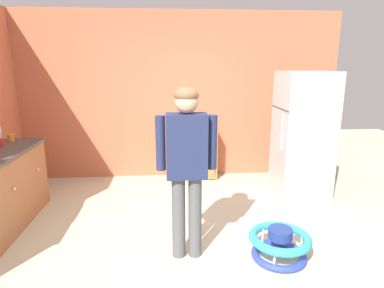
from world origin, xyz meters
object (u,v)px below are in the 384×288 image
Objects in this scene: standing_person at (187,158)px; orange_cup at (11,138)px; red_cup at (0,142)px; baby_walker at (280,244)px; bookshelf at (189,157)px; refrigerator at (303,136)px.

standing_person reaches higher than orange_cup.
baby_walker is at bearing -21.21° from red_cup.
red_cup and orange_cup have the same top height.
standing_person is 17.59× the size of orange_cup.
bookshelf is 2.73m from red_cup.
bookshelf is 2.54m from baby_walker.
standing_person is at bearing 171.97° from baby_walker.
bookshelf is 8.95× the size of orange_cup.
bookshelf is 2.39m from standing_person.
baby_walker is (0.73, -2.42, -0.21)m from bookshelf.
red_cup is (-3.10, 1.20, 0.79)m from baby_walker.
refrigerator is 2.95× the size of baby_walker.
standing_person is at bearing -94.40° from bookshelf.
bookshelf is at bearing 85.60° from standing_person.
refrigerator is at bearing 4.92° from red_cup.
refrigerator is 3.91m from orange_cup.
red_cup is at bearing -90.27° from orange_cup.
refrigerator is at bearing 62.24° from baby_walker.
red_cup is at bearing -152.89° from bookshelf.
refrigerator is 18.74× the size of red_cup.
baby_walker is 3.52m from orange_cup.
orange_cup is (-2.20, 1.34, -0.07)m from standing_person.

